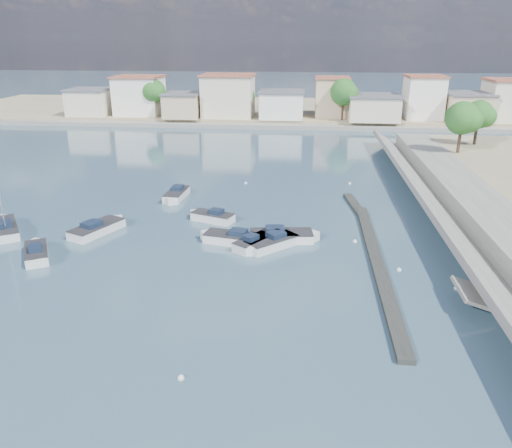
{
  "coord_description": "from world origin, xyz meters",
  "views": [
    {
      "loc": [
        1.13,
        -26.34,
        16.71
      ],
      "look_at": [
        -2.98,
        14.24,
        1.4
      ],
      "focal_mm": 35.0,
      "sensor_mm": 36.0,
      "label": 1
    }
  ],
  "objects": [
    {
      "name": "far_shore_quay",
      "position": [
        0.0,
        71.0,
        0.4
      ],
      "size": [
        160.0,
        2.5,
        0.8
      ],
      "primitive_type": "cube",
      "color": "slate",
      "rests_on": "ground"
    },
    {
      "name": "motorboat_e",
      "position": [
        -17.37,
        14.41,
        0.38
      ],
      "size": [
        4.05,
        5.8,
        1.48
      ],
      "color": "silver",
      "rests_on": "ground"
    },
    {
      "name": "motorboat_h",
      "position": [
        -0.44,
        14.09,
        0.38
      ],
      "size": [
        6.21,
        2.85,
        1.48
      ],
      "color": "silver",
      "rests_on": "ground"
    },
    {
      "name": "breakwater",
      "position": [
        6.9,
        12.69,
        0.17
      ],
      "size": [
        2.0,
        31.02,
        0.35
      ],
      "color": "black",
      "rests_on": "ground"
    },
    {
      "name": "ground",
      "position": [
        0.0,
        40.0,
        0.0
      ],
      "size": [
        400.0,
        400.0,
        0.0
      ],
      "primitive_type": "plane",
      "color": "#293C52",
      "rests_on": "ground"
    },
    {
      "name": "motorboat_a",
      "position": [
        -20.27,
        8.61,
        0.38
      ],
      "size": [
        3.56,
        4.6,
        1.48
      ],
      "color": "silver",
      "rests_on": "ground"
    },
    {
      "name": "far_shore_land",
      "position": [
        0.0,
        92.0,
        0.7
      ],
      "size": [
        160.0,
        40.0,
        1.4
      ],
      "primitive_type": "cube",
      "color": "gray",
      "rests_on": "ground"
    },
    {
      "name": "shore_trees",
      "position": [
        8.34,
        68.11,
        6.22
      ],
      "size": [
        74.56,
        38.32,
        7.92
      ],
      "color": "#38281E",
      "rests_on": "ground"
    },
    {
      "name": "motorboat_b",
      "position": [
        -2.84,
        12.43,
        0.38
      ],
      "size": [
        3.48,
        4.05,
        1.48
      ],
      "color": "silver",
      "rests_on": "ground"
    },
    {
      "name": "motorboat_c",
      "position": [
        -5.12,
        13.17,
        0.38
      ],
      "size": [
        5.62,
        2.85,
        1.48
      ],
      "color": "silver",
      "rests_on": "ground"
    },
    {
      "name": "motorboat_f",
      "position": [
        -7.8,
        18.43,
        0.38
      ],
      "size": [
        4.63,
        2.98,
        1.48
      ],
      "color": "silver",
      "rests_on": "ground"
    },
    {
      "name": "motorboat_d",
      "position": [
        -1.66,
        12.29,
        0.38
      ],
      "size": [
        4.72,
        4.63,
        1.48
      ],
      "color": "silver",
      "rests_on": "ground"
    },
    {
      "name": "motorboat_g",
      "position": [
        -12.93,
        24.97,
        0.38
      ],
      "size": [
        2.05,
        5.29,
        1.48
      ],
      "color": "silver",
      "rests_on": "ground"
    },
    {
      "name": "far_town",
      "position": [
        10.71,
        76.92,
        4.93
      ],
      "size": [
        113.01,
        12.8,
        8.35
      ],
      "color": "beige",
      "rests_on": "far_shore_land"
    },
    {
      "name": "mooring_buoys",
      "position": [
        3.66,
        14.82,
        0.05
      ],
      "size": [
        18.5,
        38.57,
        0.37
      ],
      "color": "white",
      "rests_on": "ground"
    },
    {
      "name": "sailboat",
      "position": [
        -25.94,
        13.6,
        0.42
      ],
      "size": [
        4.84,
        5.75,
        9.0
      ],
      "color": "silver",
      "rests_on": "ground"
    }
  ]
}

